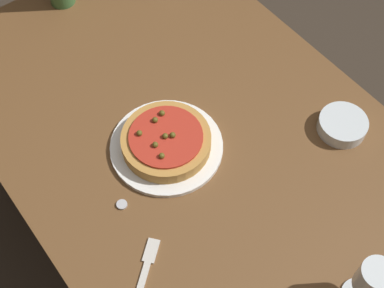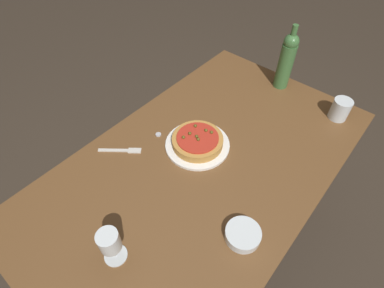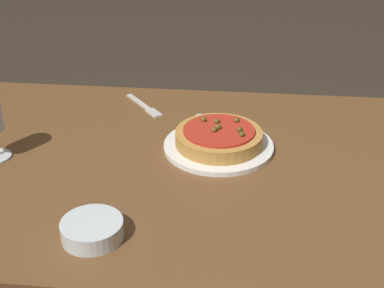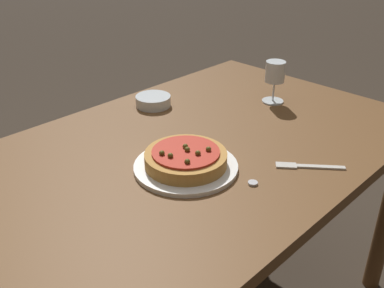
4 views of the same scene
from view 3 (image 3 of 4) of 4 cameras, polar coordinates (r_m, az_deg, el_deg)
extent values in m
cube|color=brown|center=(1.25, 0.13, -2.68)|extent=(1.45, 0.85, 0.03)
cylinder|color=brown|center=(1.91, -19.03, -4.88)|extent=(0.06, 0.06, 0.68)
cylinder|color=white|center=(1.29, 2.84, -0.23)|extent=(0.27, 0.27, 0.01)
cylinder|color=#BC843D|center=(1.28, 2.87, 0.67)|extent=(0.21, 0.21, 0.03)
cylinder|color=#B72D1E|center=(1.27, 2.89, 1.46)|extent=(0.17, 0.17, 0.01)
sphere|color=brown|center=(1.31, 1.24, 2.62)|extent=(0.01, 0.01, 0.01)
sphere|color=brown|center=(1.30, 2.65, 2.45)|extent=(0.01, 0.01, 0.01)
sphere|color=brown|center=(1.27, 2.80, 1.81)|extent=(0.01, 0.01, 0.01)
sphere|color=brown|center=(1.31, 4.76, 2.55)|extent=(0.01, 0.01, 0.01)
sphere|color=brown|center=(1.26, 2.39, 1.53)|extent=(0.01, 0.01, 0.01)
sphere|color=brown|center=(1.26, 5.06, 1.55)|extent=(0.01, 0.01, 0.01)
sphere|color=brown|center=(1.24, 5.31, 1.03)|extent=(0.01, 0.01, 0.01)
cylinder|color=silver|center=(1.02, -10.60, -8.96)|extent=(0.12, 0.12, 0.03)
cube|color=beige|center=(1.54, -5.70, 4.48)|extent=(0.09, 0.10, 0.00)
cube|color=beige|center=(1.47, -4.09, 3.32)|extent=(0.05, 0.06, 0.00)
cylinder|color=#B7B7BC|center=(1.45, 0.81, 2.95)|extent=(0.02, 0.02, 0.01)
camera|label=1|loc=(1.68, -22.01, 42.04)|focal=50.00mm
camera|label=2|loc=(0.98, -53.73, 37.30)|focal=28.00mm
camera|label=4|loc=(1.93, 27.92, 24.64)|focal=42.00mm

